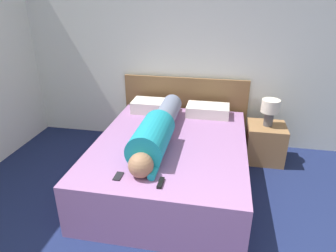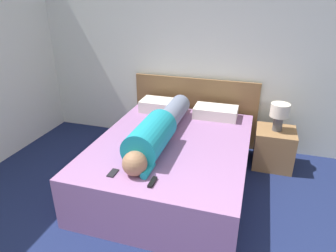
{
  "view_description": "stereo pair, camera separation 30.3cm",
  "coord_description": "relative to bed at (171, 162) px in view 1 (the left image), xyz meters",
  "views": [
    {
      "loc": [
        0.29,
        -0.69,
        2.04
      ],
      "look_at": [
        -0.23,
        2.03,
        0.79
      ],
      "focal_mm": 32.0,
      "sensor_mm": 36.0,
      "label": 1
    },
    {
      "loc": [
        0.58,
        -0.61,
        2.04
      ],
      "look_at": [
        -0.23,
        2.03,
        0.79
      ],
      "focal_mm": 32.0,
      "sensor_mm": 36.0,
      "label": 2
    }
  ],
  "objects": [
    {
      "name": "wall_back",
      "position": [
        0.23,
        1.2,
        1.03
      ],
      "size": [
        6.21,
        0.06,
        2.6
      ],
      "color": "silver",
      "rests_on": "ground_plane"
    },
    {
      "name": "bed",
      "position": [
        0.0,
        0.0,
        0.0
      ],
      "size": [
        1.63,
        2.05,
        0.54
      ],
      "color": "#936699",
      "rests_on": "ground_plane"
    },
    {
      "name": "headboard",
      "position": [
        0.0,
        1.13,
        0.21
      ],
      "size": [
        1.75,
        0.04,
        0.96
      ],
      "color": "brown",
      "rests_on": "ground_plane"
    },
    {
      "name": "nightstand",
      "position": [
        1.11,
        0.76,
        -0.03
      ],
      "size": [
        0.47,
        0.45,
        0.49
      ],
      "color": "olive",
      "rests_on": "ground_plane"
    },
    {
      "name": "table_lamp",
      "position": [
        1.11,
        0.76,
        0.44
      ],
      "size": [
        0.22,
        0.22,
        0.34
      ],
      "color": "#4C4C51",
      "rests_on": "nightstand"
    },
    {
      "name": "person_lying",
      "position": [
        -0.13,
        -0.08,
        0.42
      ],
      "size": [
        0.35,
        1.69,
        0.35
      ],
      "color": "#936B4C",
      "rests_on": "bed"
    },
    {
      "name": "pillow_near_headboard",
      "position": [
        -0.38,
        0.82,
        0.35
      ],
      "size": [
        0.58,
        0.32,
        0.16
      ],
      "color": "silver",
      "rests_on": "bed"
    },
    {
      "name": "pillow_second",
      "position": [
        0.35,
        0.82,
        0.34
      ],
      "size": [
        0.55,
        0.32,
        0.14
      ],
      "color": "silver",
      "rests_on": "bed"
    },
    {
      "name": "tv_remote",
      "position": [
        0.06,
        -0.8,
        0.28
      ],
      "size": [
        0.04,
        0.15,
        0.02
      ],
      "color": "black",
      "rests_on": "bed"
    },
    {
      "name": "cell_phone",
      "position": [
        -0.33,
        -0.77,
        0.28
      ],
      "size": [
        0.06,
        0.13,
        0.01
      ],
      "color": "black",
      "rests_on": "bed"
    }
  ]
}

